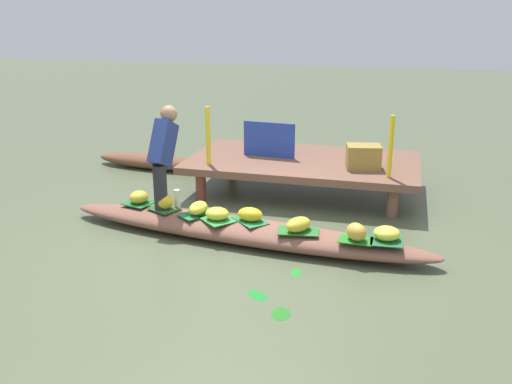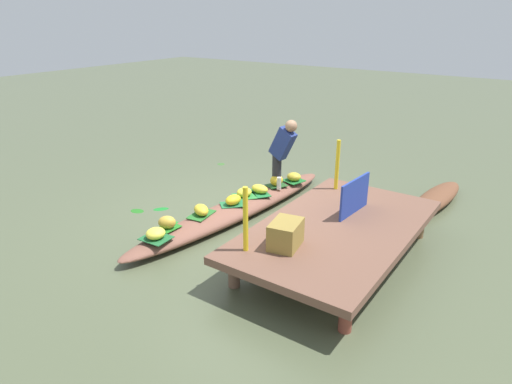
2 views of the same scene
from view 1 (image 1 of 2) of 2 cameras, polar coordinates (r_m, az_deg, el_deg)
The scene contains 29 objects.
canal_water at distance 6.43m, azimuth -1.49°, elevation -4.90°, with size 40.00×40.00×0.00m, color #515A3F.
dock_platform at distance 7.97m, azimuth 4.81°, elevation 2.93°, with size 3.20×1.80×0.49m.
vendor_boat at distance 6.39m, azimuth -1.50°, elevation -3.92°, with size 4.43×0.62×0.24m, color brown.
moored_boat at distance 9.42m, azimuth -10.66°, elevation 3.10°, with size 1.93×0.45×0.23m, color brown.
leaf_mat_0 at distance 6.78m, azimuth -9.34°, elevation -1.70°, with size 0.34×0.26×0.01m, color #255425.
banana_bunch_0 at distance 6.75m, azimuth -9.39°, elevation -0.95°, with size 0.24×0.20×0.19m, color gold.
leaf_mat_1 at distance 6.32m, azimuth -0.58°, elevation -2.94°, with size 0.40×0.26×0.01m, color #236B3A.
banana_bunch_1 at distance 6.30m, azimuth -0.59°, elevation -2.29°, with size 0.29×0.20×0.16m, color yellow.
leaf_mat_2 at distance 7.05m, azimuth -11.78°, elevation -1.07°, with size 0.32×0.33×0.01m, color #1C6A2B.
banana_bunch_2 at distance 7.02m, azimuth -11.82°, elevation -0.50°, with size 0.23×0.25×0.15m, color gold.
leaf_mat_3 at distance 6.06m, azimuth 4.32°, elevation -3.97°, with size 0.44×0.27×0.01m, color #276A28.
banana_bunch_3 at distance 6.03m, azimuth 4.34°, elevation -3.30°, with size 0.31×0.20×0.15m, color yellow.
leaf_mat_4 at distance 6.38m, azimuth -3.95°, elevation -2.80°, with size 0.38×0.30×0.01m, color #2F843B.
banana_bunch_4 at distance 6.35m, azimuth -3.96°, elevation -2.21°, with size 0.27×0.23×0.14m, color yellow.
leaf_mat_5 at distance 5.90m, azimuth 10.11°, elevation -4.83°, with size 0.35×0.24×0.01m, color #237421.
banana_bunch_5 at distance 5.87m, azimuth 10.16°, elevation -4.01°, with size 0.25×0.18×0.18m, color gold.
leaf_mat_6 at distance 5.98m, azimuth 13.11°, elevation -4.75°, with size 0.38×0.33×0.01m, color #1F6031.
banana_bunch_6 at distance 5.95m, azimuth 13.16°, elevation -4.11°, with size 0.27×0.25×0.14m, color #F2E647.
leaf_mat_7 at distance 6.57m, azimuth -5.87°, elevation -2.20°, with size 0.44×0.25×0.01m, color #1E6E35.
banana_bunch_7 at distance 6.55m, azimuth -5.89°, elevation -1.62°, with size 0.31×0.19×0.14m, color yellow.
vendor_person at distance 6.67m, azimuth -9.41°, elevation 4.09°, with size 0.23×0.51×1.20m.
water_bottle at distance 6.81m, azimuth -8.03°, elevation -0.64°, with size 0.08×0.08×0.22m, color silver.
market_banner at distance 8.00m, azimuth 1.34°, elevation 5.34°, with size 0.75×0.03×0.50m, color #243CA0.
railing_post_west at distance 7.60m, azimuth -4.90°, elevation 5.72°, with size 0.06×0.06×0.79m, color yellow.
railing_post_east at distance 7.17m, azimuth 13.53°, elevation 4.50°, with size 0.06×0.06×0.79m, color yellow.
produce_crate at distance 7.56m, azimuth 10.87°, elevation 3.53°, with size 0.44×0.32×0.32m, color olive.
drifting_plant_0 at distance 4.98m, azimuth 2.55°, elevation -12.26°, with size 0.24×0.17×0.01m, color #22691E.
drifting_plant_1 at distance 5.26m, azimuth 0.16°, elevation -10.44°, with size 0.26×0.14×0.01m, color #197928.
drifting_plant_2 at distance 5.69m, azimuth 4.11°, elevation -8.13°, with size 0.20×0.11×0.01m, color #217D29.
Camera 1 is at (1.70, -5.66, 2.53)m, focal length 39.34 mm.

